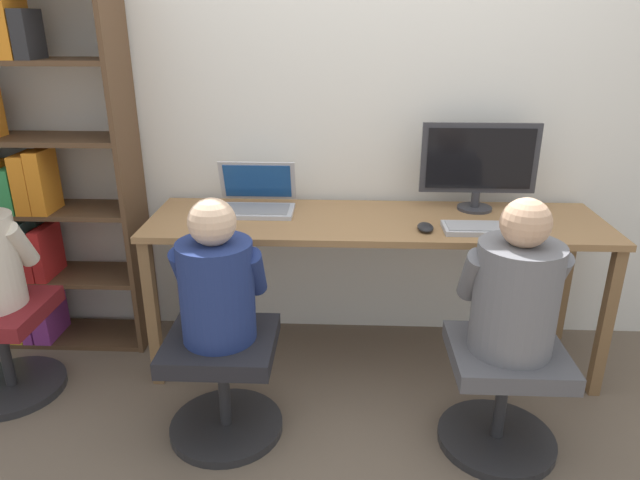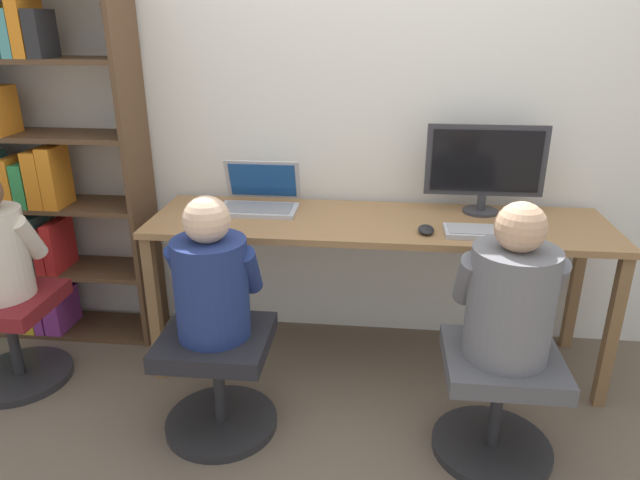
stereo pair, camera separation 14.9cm
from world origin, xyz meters
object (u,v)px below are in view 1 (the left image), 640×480
Objects in this scene: office_chair_left at (503,390)px; person_at_laptop at (216,281)px; bookshelf at (15,179)px; desktop_monitor at (479,164)px; office_chair_side at (3,343)px; office_chair_right at (223,378)px; person_at_monitor at (516,288)px; laptop at (255,201)px; keyboard at (487,228)px.

person_at_laptop is (-1.12, 0.03, 0.44)m from office_chair_left.
bookshelf is (-1.13, 0.69, 0.20)m from person_at_laptop.
bookshelf is (-2.25, -0.04, -0.09)m from desktop_monitor.
office_chair_left is 1.00× the size of office_chair_side.
office_chair_left is 0.26× the size of bookshelf.
desktop_monitor reaches higher than office_chair_right.
person_at_monitor is (1.12, -0.03, 0.44)m from office_chair_right.
person_at_laptop is 1.34m from bookshelf.
laptop is 0.69m from person_at_laptop.
laptop is 0.80× the size of office_chair_side.
laptop is at bearing 22.61° from office_chair_side.
laptop is at bearing 146.35° from person_at_monitor.
bookshelf is (-2.24, 0.26, 0.13)m from keyboard.
office_chair_right is at bearing -90.00° from person_at_laptop.
keyboard is (-0.01, -0.30, -0.22)m from desktop_monitor.
person_at_monitor is 1.04× the size of person_at_laptop.
office_chair_right is at bearing -158.60° from keyboard.
bookshelf reaches higher than desktop_monitor.
person_at_monitor is at bearing -6.60° from office_chair_side.
office_chair_left and office_chair_side have the same top height.
person_at_laptop is (-1.12, -0.73, -0.29)m from desktop_monitor.
laptop reaches higher than keyboard.
office_chair_side is at bearing 168.13° from person_at_laptop.
laptop is (-1.07, -0.05, -0.18)m from desktop_monitor.
desktop_monitor is 0.81m from person_at_monitor.
person_at_monitor is 1.26× the size of office_chair_side.
office_chair_right is at bearing 178.46° from office_chair_left.
laptop is at bearing 85.75° from person_at_laptop.
office_chair_left is at bearing -1.54° from office_chair_right.
person_at_laptop reaches higher than office_chair_left.
desktop_monitor is 1.52m from office_chair_right.
laptop is at bearing 166.70° from keyboard.
desktop_monitor is 2.25m from bookshelf.
keyboard is at bearing 21.40° from office_chair_right.
bookshelf is (-2.25, 0.72, 0.19)m from person_at_monitor.
bookshelf is at bearing 148.46° from office_chair_right.
keyboard is at bearing -13.30° from laptop.
person_at_monitor is 2.23m from office_chair_side.
bookshelf is at bearing 173.39° from keyboard.
office_chair_left is at bearing -6.71° from office_chair_side.
office_chair_left is 0.79× the size of person_at_monitor.
office_chair_right is 1.00× the size of office_chair_side.
person_at_monitor is at bearing -1.53° from person_at_laptop.
laptop is at bearing 146.19° from office_chair_left.
bookshelf is at bearing 99.47° from office_chair_side.
laptop is at bearing -177.12° from desktop_monitor.
keyboard is 0.81× the size of office_chair_left.
office_chair_left is 2.45m from bookshelf.
office_chair_side is at bearing 173.29° from office_chair_left.
keyboard is 0.46m from person_at_monitor.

